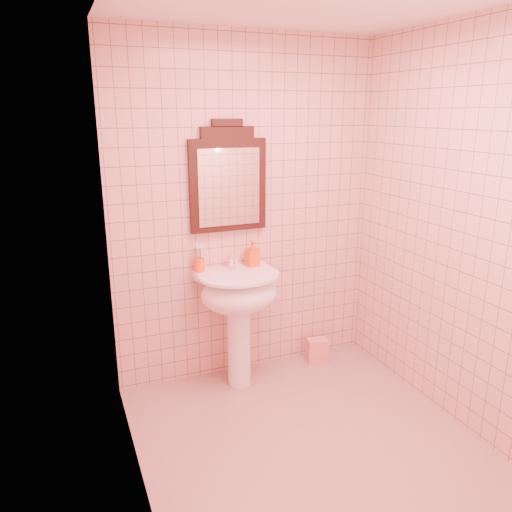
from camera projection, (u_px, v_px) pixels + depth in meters
name	position (u px, v px, depth m)	size (l,w,h in m)	color
floor	(313.00, 448.00, 3.02)	(2.20, 2.20, 0.00)	tan
back_wall	(246.00, 213.00, 3.65)	(2.00, 0.02, 2.50)	#D9AA97
pedestal_sink	(239.00, 301.00, 3.56)	(0.58, 0.58, 0.86)	white
faucet	(232.00, 261.00, 3.61)	(0.04, 0.16, 0.11)	white
mirror	(228.00, 180.00, 3.51)	(0.56, 0.06, 0.78)	black
toothbrush_cup	(199.00, 265.00, 3.55)	(0.08, 0.08, 0.18)	#FC5115
soap_dispenser	(252.00, 254.00, 3.66)	(0.09, 0.09, 0.19)	#E94E13
towel	(317.00, 350.00, 4.04)	(0.16, 0.11, 0.20)	tan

